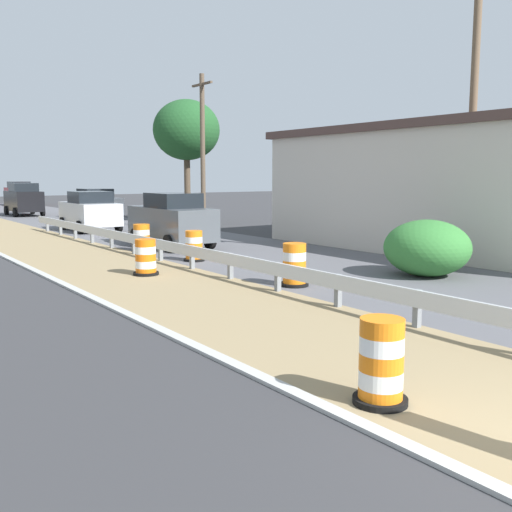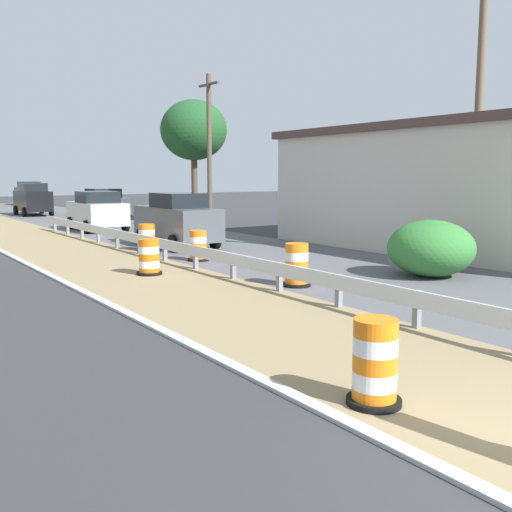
{
  "view_description": "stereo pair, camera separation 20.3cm",
  "coord_description": "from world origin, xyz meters",
  "px_view_note": "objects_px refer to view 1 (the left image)",
  "views": [
    {
      "loc": [
        -5.8,
        -1.96,
        2.75
      ],
      "look_at": [
        0.82,
        7.2,
        1.18
      ],
      "focal_mm": 40.77,
      "sensor_mm": 36.0,
      "label": 1
    },
    {
      "loc": [
        -5.64,
        -2.07,
        2.75
      ],
      "look_at": [
        0.82,
        7.2,
        1.18
      ],
      "focal_mm": 40.77,
      "sensor_mm": 36.0,
      "label": 2
    }
  ],
  "objects_px": {
    "car_trailing_near_lane": "(96,204)",
    "car_trailing_far_lane": "(24,199)",
    "traffic_barrel_far": "(194,247)",
    "traffic_barrel_farther": "(142,239)",
    "utility_pole_near": "(473,110)",
    "utility_pole_mid": "(203,150)",
    "traffic_barrel_nearest": "(381,366)",
    "traffic_barrel_close": "(294,267)",
    "car_lead_near_lane": "(172,220)",
    "traffic_barrel_mid": "(146,259)",
    "car_lead_far_lane": "(90,211)",
    "car_mid_far_lane": "(20,193)"
  },
  "relations": [
    {
      "from": "traffic_barrel_farther",
      "to": "utility_pole_near",
      "type": "xyz_separation_m",
      "value": [
        7.18,
        -8.65,
        4.32
      ]
    },
    {
      "from": "traffic_barrel_nearest",
      "to": "car_lead_far_lane",
      "type": "xyz_separation_m",
      "value": [
        5.11,
        23.8,
        0.51
      ]
    },
    {
      "from": "car_lead_near_lane",
      "to": "traffic_barrel_mid",
      "type": "bearing_deg",
      "value": 147.2
    },
    {
      "from": "traffic_barrel_far",
      "to": "traffic_barrel_farther",
      "type": "distance_m",
      "value": 3.35
    },
    {
      "from": "car_trailing_far_lane",
      "to": "utility_pole_mid",
      "type": "height_order",
      "value": "utility_pole_mid"
    },
    {
      "from": "traffic_barrel_nearest",
      "to": "traffic_barrel_far",
      "type": "height_order",
      "value": "traffic_barrel_nearest"
    },
    {
      "from": "car_trailing_far_lane",
      "to": "car_lead_near_lane",
      "type": "bearing_deg",
      "value": -179.03
    },
    {
      "from": "traffic_barrel_farther",
      "to": "car_lead_near_lane",
      "type": "height_order",
      "value": "car_lead_near_lane"
    },
    {
      "from": "car_lead_far_lane",
      "to": "car_trailing_near_lane",
      "type": "bearing_deg",
      "value": -20.94
    },
    {
      "from": "car_mid_far_lane",
      "to": "utility_pole_near",
      "type": "relative_size",
      "value": 0.5
    },
    {
      "from": "car_lead_far_lane",
      "to": "traffic_barrel_far",
      "type": "bearing_deg",
      "value": 177.05
    },
    {
      "from": "traffic_barrel_nearest",
      "to": "traffic_barrel_far",
      "type": "relative_size",
      "value": 1.07
    },
    {
      "from": "traffic_barrel_mid",
      "to": "car_lead_far_lane",
      "type": "relative_size",
      "value": 0.24
    },
    {
      "from": "car_trailing_far_lane",
      "to": "utility_pole_near",
      "type": "height_order",
      "value": "utility_pole_near"
    },
    {
      "from": "traffic_barrel_nearest",
      "to": "utility_pole_mid",
      "type": "distance_m",
      "value": 23.4
    },
    {
      "from": "traffic_barrel_close",
      "to": "traffic_barrel_farther",
      "type": "bearing_deg",
      "value": 91.18
    },
    {
      "from": "traffic_barrel_far",
      "to": "car_trailing_near_lane",
      "type": "bearing_deg",
      "value": 77.91
    },
    {
      "from": "car_mid_far_lane",
      "to": "car_trailing_far_lane",
      "type": "height_order",
      "value": "car_trailing_far_lane"
    },
    {
      "from": "car_trailing_near_lane",
      "to": "car_trailing_far_lane",
      "type": "bearing_deg",
      "value": -151.74
    },
    {
      "from": "utility_pole_near",
      "to": "utility_pole_mid",
      "type": "height_order",
      "value": "utility_pole_near"
    },
    {
      "from": "traffic_barrel_mid",
      "to": "traffic_barrel_farther",
      "type": "bearing_deg",
      "value": 66.35
    },
    {
      "from": "car_lead_far_lane",
      "to": "utility_pole_near",
      "type": "relative_size",
      "value": 0.46
    },
    {
      "from": "traffic_barrel_mid",
      "to": "utility_pole_mid",
      "type": "xyz_separation_m",
      "value": [
        8.26,
        10.73,
        3.56
      ]
    },
    {
      "from": "car_trailing_far_lane",
      "to": "utility_pole_near",
      "type": "distance_m",
      "value": 31.77
    },
    {
      "from": "utility_pole_near",
      "to": "utility_pole_mid",
      "type": "xyz_separation_m",
      "value": [
        -1.06,
        14.52,
        -0.75
      ]
    },
    {
      "from": "car_lead_near_lane",
      "to": "utility_pole_near",
      "type": "distance_m",
      "value": 11.41
    },
    {
      "from": "traffic_barrel_close",
      "to": "traffic_barrel_mid",
      "type": "distance_m",
      "value": 4.34
    },
    {
      "from": "car_trailing_near_lane",
      "to": "car_mid_far_lane",
      "type": "height_order",
      "value": "car_mid_far_lane"
    },
    {
      "from": "traffic_barrel_farther",
      "to": "utility_pole_mid",
      "type": "xyz_separation_m",
      "value": [
        6.12,
        5.86,
        3.57
      ]
    },
    {
      "from": "traffic_barrel_far",
      "to": "traffic_barrel_close",
      "type": "bearing_deg",
      "value": -91.23
    },
    {
      "from": "car_trailing_near_lane",
      "to": "utility_pole_near",
      "type": "distance_m",
      "value": 25.71
    },
    {
      "from": "car_lead_far_lane",
      "to": "car_mid_far_lane",
      "type": "distance_m",
      "value": 28.5
    },
    {
      "from": "car_lead_near_lane",
      "to": "car_trailing_near_lane",
      "type": "height_order",
      "value": "car_lead_near_lane"
    },
    {
      "from": "car_lead_far_lane",
      "to": "utility_pole_near",
      "type": "xyz_separation_m",
      "value": [
        5.9,
        -17.43,
        3.78
      ]
    },
    {
      "from": "traffic_barrel_far",
      "to": "utility_pole_near",
      "type": "bearing_deg",
      "value": -37.67
    },
    {
      "from": "traffic_barrel_far",
      "to": "car_trailing_far_lane",
      "type": "relative_size",
      "value": 0.24
    },
    {
      "from": "car_trailing_near_lane",
      "to": "car_lead_far_lane",
      "type": "xyz_separation_m",
      "value": [
        -3.28,
        -7.86,
        0.03
      ]
    },
    {
      "from": "utility_pole_near",
      "to": "utility_pole_mid",
      "type": "relative_size",
      "value": 1.19
    },
    {
      "from": "traffic_barrel_farther",
      "to": "car_lead_far_lane",
      "type": "distance_m",
      "value": 8.89
    },
    {
      "from": "traffic_barrel_mid",
      "to": "utility_pole_mid",
      "type": "bearing_deg",
      "value": 52.43
    },
    {
      "from": "car_trailing_near_lane",
      "to": "utility_pole_near",
      "type": "height_order",
      "value": "utility_pole_near"
    },
    {
      "from": "traffic_barrel_nearest",
      "to": "car_trailing_near_lane",
      "type": "distance_m",
      "value": 32.75
    },
    {
      "from": "traffic_barrel_far",
      "to": "car_lead_far_lane",
      "type": "height_order",
      "value": "car_lead_far_lane"
    },
    {
      "from": "traffic_barrel_mid",
      "to": "car_lead_near_lane",
      "type": "relative_size",
      "value": 0.22
    },
    {
      "from": "traffic_barrel_far",
      "to": "traffic_barrel_mid",
      "type": "bearing_deg",
      "value": -147.58
    },
    {
      "from": "car_mid_far_lane",
      "to": "traffic_barrel_far",
      "type": "bearing_deg",
      "value": -5.44
    },
    {
      "from": "car_trailing_near_lane",
      "to": "utility_pole_mid",
      "type": "distance_m",
      "value": 11.3
    },
    {
      "from": "traffic_barrel_nearest",
      "to": "traffic_barrel_mid",
      "type": "distance_m",
      "value": 10.29
    },
    {
      "from": "car_trailing_near_lane",
      "to": "car_mid_far_lane",
      "type": "xyz_separation_m",
      "value": [
        0.36,
        20.41,
        0.14
      ]
    },
    {
      "from": "car_trailing_far_lane",
      "to": "traffic_barrel_nearest",
      "type": "bearing_deg",
      "value": 172.91
    }
  ]
}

